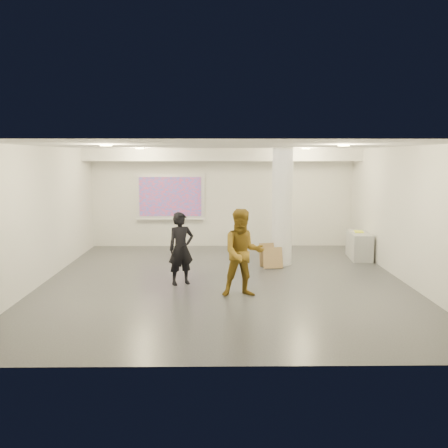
{
  "coord_description": "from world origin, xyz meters",
  "views": [
    {
      "loc": [
        -0.14,
        -10.83,
        2.79
      ],
      "look_at": [
        0.0,
        0.4,
        1.25
      ],
      "focal_mm": 40.0,
      "sensor_mm": 36.0,
      "label": 1
    }
  ],
  "objects_px": {
    "column": "(282,207)",
    "credenza": "(359,246)",
    "woman": "(181,249)",
    "man": "(243,253)",
    "projection_screen": "(170,197)"
  },
  "relations": [
    {
      "from": "column",
      "to": "woman",
      "type": "relative_size",
      "value": 1.89
    },
    {
      "from": "column",
      "to": "credenza",
      "type": "bearing_deg",
      "value": 17.99
    },
    {
      "from": "credenza",
      "to": "man",
      "type": "height_order",
      "value": "man"
    },
    {
      "from": "projection_screen",
      "to": "woman",
      "type": "xyz_separation_m",
      "value": [
        0.66,
        -4.62,
        -0.74
      ]
    },
    {
      "from": "woman",
      "to": "man",
      "type": "height_order",
      "value": "man"
    },
    {
      "from": "man",
      "to": "projection_screen",
      "type": "bearing_deg",
      "value": 102.84
    },
    {
      "from": "projection_screen",
      "to": "man",
      "type": "distance_m",
      "value": 5.95
    },
    {
      "from": "woman",
      "to": "man",
      "type": "distance_m",
      "value": 1.61
    },
    {
      "from": "column",
      "to": "credenza",
      "type": "xyz_separation_m",
      "value": [
        2.22,
        0.72,
        -1.14
      ]
    },
    {
      "from": "credenza",
      "to": "man",
      "type": "relative_size",
      "value": 0.7
    },
    {
      "from": "projection_screen",
      "to": "man",
      "type": "relative_size",
      "value": 1.2
    },
    {
      "from": "column",
      "to": "woman",
      "type": "height_order",
      "value": "column"
    },
    {
      "from": "projection_screen",
      "to": "woman",
      "type": "height_order",
      "value": "projection_screen"
    },
    {
      "from": "column",
      "to": "credenza",
      "type": "distance_m",
      "value": 2.6
    },
    {
      "from": "column",
      "to": "projection_screen",
      "type": "height_order",
      "value": "column"
    }
  ]
}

